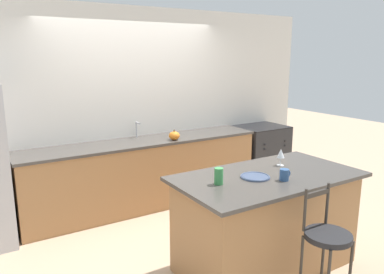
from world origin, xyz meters
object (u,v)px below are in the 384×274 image
coffee_mug (284,175)px  wine_glass (281,154)px  dinner_plate (255,177)px  pumpkin_decoration (174,136)px  tumbler_cup (219,176)px  bar_stool_near (326,248)px  oven_range (260,153)px

coffee_mug → wine_glass: bearing=49.5°
dinner_plate → wine_glass: (0.48, 0.16, 0.12)m
wine_glass → pumpkin_decoration: 1.70m
dinner_plate → tumbler_cup: tumbler_cup is taller
dinner_plate → tumbler_cup: (-0.39, 0.03, 0.06)m
bar_stool_near → pumpkin_decoration: size_ratio=7.03×
wine_glass → pumpkin_decoration: (-0.31, 1.67, -0.08)m
tumbler_cup → pumpkin_decoration: bearing=72.8°
tumbler_cup → wine_glass: bearing=8.5°
oven_range → pumpkin_decoration: bearing=-173.9°
oven_range → wine_glass: (-1.41, -1.85, 0.61)m
oven_range → tumbler_cup: size_ratio=6.25×
bar_stool_near → pumpkin_decoration: bearing=88.6°
bar_stool_near → coffee_mug: bearing=82.5°
oven_range → wine_glass: 2.41m
wine_glass → coffee_mug: size_ratio=1.48×
tumbler_cup → bar_stool_near: bearing=-57.8°
bar_stool_near → pumpkin_decoration: (0.06, 2.58, 0.43)m
bar_stool_near → oven_range: bearing=57.1°
coffee_mug → bar_stool_near: bearing=-97.5°
dinner_plate → wine_glass: bearing=18.5°
bar_stool_near → wine_glass: 1.11m
coffee_mug → pumpkin_decoration: bearing=90.3°
pumpkin_decoration → bar_stool_near: bearing=-91.4°
oven_range → wine_glass: bearing=-127.3°
wine_glass → coffee_mug: 0.47m
dinner_plate → wine_glass: 0.52m
bar_stool_near → wine_glass: bearing=67.5°
bar_stool_near → dinner_plate: bar_stool_near is taller
bar_stool_near → dinner_plate: 0.86m
bar_stool_near → tumbler_cup: size_ratio=7.08×
tumbler_cup → dinner_plate: bearing=-4.1°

